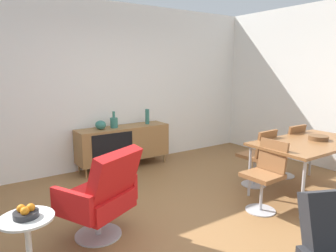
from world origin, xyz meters
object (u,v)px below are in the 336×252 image
object	(u,v)px
vase_sculptural_dark	(114,122)
fruit_bowl	(26,213)
dining_chair_near_window	(266,173)
lounge_chair_red	(102,194)
dining_table	(310,144)
side_table_round	(28,239)
vase_cobalt	(101,125)
vase_ceramic_small	(147,117)
dining_chair_back_right	(288,148)
dining_chair_back_left	(259,155)
wooden_bowl_on_table	(318,138)
sideboard	(123,143)

from	to	relation	value
vase_sculptural_dark	fruit_bowl	world-z (taller)	vase_sculptural_dark
dining_chair_near_window	lounge_chair_red	world-z (taller)	lounge_chair_red
dining_table	side_table_round	distance (m)	3.54
vase_cobalt	side_table_round	bearing A→B (deg)	-125.41
vase_ceramic_small	dining_chair_back_right	size ratio (longest dim) A/B	0.31
dining_chair_back_left	dining_chair_back_right	size ratio (longest dim) A/B	1.00
vase_cobalt	dining_chair_back_left	distance (m)	2.52
wooden_bowl_on_table	lounge_chair_red	bearing A→B (deg)	169.74
dining_table	dining_chair_back_right	distance (m)	0.70
vase_ceramic_small	wooden_bowl_on_table	xyz separation A→B (m)	(1.25, -2.48, -0.08)
vase_sculptural_dark	side_table_round	world-z (taller)	vase_sculptural_dark
dining_chair_back_right	fruit_bowl	size ratio (longest dim) A/B	4.28
side_table_round	vase_sculptural_dark	bearing A→B (deg)	50.63
vase_sculptural_dark	vase_ceramic_small	distance (m)	0.65
wooden_bowl_on_table	dining_chair_back_right	distance (m)	0.67
vase_cobalt	dining_chair_back_right	bearing A→B (deg)	-39.43
wooden_bowl_on_table	dining_chair_back_left	distance (m)	0.83
dining_table	fruit_bowl	distance (m)	3.52
dining_chair_back_right	fruit_bowl	world-z (taller)	dining_chair_back_right
dining_chair_back_left	lounge_chair_red	xyz separation A→B (m)	(-2.42, -0.04, -0.00)
sideboard	vase_sculptural_dark	bearing A→B (deg)	179.33
dining_table	dining_chair_near_window	distance (m)	0.92
sideboard	side_table_round	distance (m)	2.90
side_table_round	lounge_chair_red	bearing A→B (deg)	16.05
vase_ceramic_small	lounge_chair_red	world-z (taller)	vase_ceramic_small
wooden_bowl_on_table	side_table_round	xyz separation A→B (m)	(-3.67, 0.32, -0.45)
wooden_bowl_on_table	fruit_bowl	xyz separation A→B (m)	(-3.67, 0.32, -0.21)
wooden_bowl_on_table	lounge_chair_red	world-z (taller)	lounge_chair_red
vase_cobalt	dining_table	xyz separation A→B (m)	(1.97, -2.46, -0.10)
vase_cobalt	dining_table	distance (m)	3.16
vase_sculptural_dark	lounge_chair_red	xyz separation A→B (m)	(-1.04, -1.95, -0.35)
vase_cobalt	dining_chair_near_window	bearing A→B (deg)	-66.31
sideboard	dining_chair_near_window	bearing A→B (deg)	-74.51
vase_sculptural_dark	vase_ceramic_small	xyz separation A→B (m)	(0.65, 0.00, 0.04)
vase_cobalt	side_table_round	world-z (taller)	vase_cobalt
sideboard	dining_table	world-z (taller)	dining_table
fruit_bowl	side_table_round	bearing A→B (deg)	85.53
fruit_bowl	dining_chair_back_left	bearing A→B (deg)	4.65
vase_ceramic_small	side_table_round	xyz separation A→B (m)	(-2.42, -2.16, -0.53)
wooden_bowl_on_table	side_table_round	size ratio (longest dim) A/B	0.50
vase_ceramic_small	dining_chair_near_window	xyz separation A→B (m)	(0.20, -2.46, -0.38)
dining_chair_near_window	dining_chair_back_right	distance (m)	1.36
vase_ceramic_small	wooden_bowl_on_table	distance (m)	2.78
vase_sculptural_dark	lounge_chair_red	world-z (taller)	vase_sculptural_dark
vase_ceramic_small	fruit_bowl	size ratio (longest dim) A/B	1.34
vase_cobalt	wooden_bowl_on_table	size ratio (longest dim) A/B	0.68
vase_cobalt	vase_sculptural_dark	size ratio (longest dim) A/B	0.63
vase_ceramic_small	fruit_bowl	xyz separation A→B (m)	(-2.42, -2.16, -0.29)
dining_table	side_table_round	xyz separation A→B (m)	(-3.51, 0.30, -0.38)
side_table_round	dining_table	bearing A→B (deg)	-4.93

